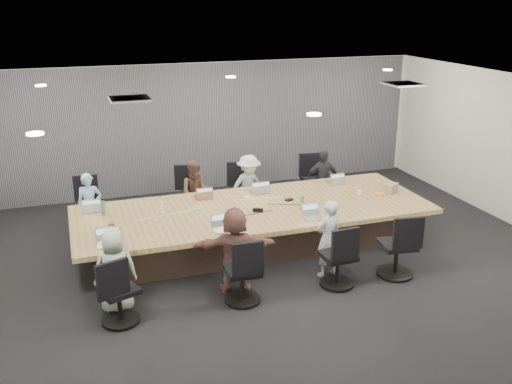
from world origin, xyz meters
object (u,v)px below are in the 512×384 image
object	(u,v)px
mug_brown	(112,227)
bottle_green_left	(103,208)
chair_4	(119,296)
laptop_2	(258,190)
chair_2	(243,194)
chair_3	(315,184)
chair_0	(90,210)
person_1	(196,193)
stapler	(258,210)
chair_5	(242,276)
bottle_clear	(162,208)
laptop_6	(314,218)
person_2	(249,187)
bottle_green_right	(302,203)
chair_1	(193,197)
snack_packet	(380,194)
chair_6	(338,261)
canvas_bag	(391,188)
laptop_0	(91,209)
person_6	(328,239)
chair_7	(397,250)
laptop_4	(110,245)
laptop_1	(203,196)
person_3	(322,180)
person_5	(235,250)
laptop_5	(225,230)
person_0	(90,206)
conference_table	(254,226)
person_4	(115,270)

from	to	relation	value
mug_brown	bottle_green_left	bearing A→B (deg)	95.12
chair_4	laptop_2	size ratio (longest dim) A/B	2.38
chair_2	chair_3	bearing A→B (deg)	-164.88
chair_0	bottle_green_left	bearing A→B (deg)	104.38
person_1	stapler	xyz separation A→B (m)	(0.69, -1.57, 0.14)
chair_5	stapler	distance (m)	1.70
bottle_clear	laptop_6	bearing A→B (deg)	-23.99
chair_5	person_1	world-z (taller)	person_1
person_2	bottle_clear	bearing A→B (deg)	-162.34
chair_0	bottle_green_right	world-z (taller)	bottle_green_right
chair_1	snack_packet	world-z (taller)	chair_1
chair_6	bottle_clear	distance (m)	3.00
chair_1	mug_brown	bearing A→B (deg)	66.11
stapler	canvas_bag	xyz separation A→B (m)	(2.64, 0.20, 0.04)
laptop_0	person_6	bearing A→B (deg)	149.90
chair_6	mug_brown	bearing A→B (deg)	152.22
chair_5	chair_3	bearing A→B (deg)	54.48
laptop_0	laptop_6	world-z (taller)	same
chair_6	bottle_green_right	xyz separation A→B (m)	(-0.02, 1.34, 0.45)
person_2	laptop_6	distance (m)	2.19
chair_0	chair_7	distance (m)	5.54
chair_0	bottle_clear	world-z (taller)	bottle_clear
chair_5	person_1	xyz separation A→B (m)	(0.05, 3.05, 0.22)
stapler	snack_packet	xyz separation A→B (m)	(2.34, 0.08, -0.01)
chair_6	laptop_4	distance (m)	3.34
person_6	person_2	bearing A→B (deg)	-92.73
person_1	laptop_4	distance (m)	2.78
laptop_1	chair_2	bearing A→B (deg)	-140.02
person_3	person_5	world-z (taller)	person_5
laptop_5	person_0	bearing A→B (deg)	132.45
chair_7	laptop_2	bearing A→B (deg)	127.28
chair_3	bottle_green_right	size ratio (longest dim) A/B	3.64
chair_7	mug_brown	distance (m)	4.39
laptop_6	canvas_bag	bearing A→B (deg)	24.38
conference_table	bottle_clear	world-z (taller)	bottle_clear
person_3	snack_packet	size ratio (longest dim) A/B	7.80
bottle_green_right	person_2	bearing A→B (deg)	102.60
person_5	canvas_bag	bearing A→B (deg)	-143.94
chair_0	laptop_4	size ratio (longest dim) A/B	2.30
chair_2	person_1	world-z (taller)	person_1
chair_6	bottle_clear	xyz separation A→B (m)	(-2.27, 1.91, 0.44)
laptop_4	laptop_6	bearing A→B (deg)	4.69
chair_2	person_4	distance (m)	4.15
chair_2	mug_brown	world-z (taller)	mug_brown
person_5	bottle_green_right	xyz separation A→B (m)	(1.47, 0.99, 0.21)
person_0	bottle_clear	bearing A→B (deg)	-43.23
chair_5	laptop_5	size ratio (longest dim) A/B	2.46
bottle_clear	person_5	bearing A→B (deg)	-63.47
chair_3	bottle_clear	xyz separation A→B (m)	(-3.43, -1.49, 0.41)
person_4	laptop_6	distance (m)	3.25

